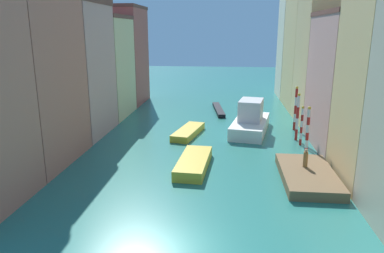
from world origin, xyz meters
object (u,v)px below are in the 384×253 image
(person_on_dock, at_px, (306,159))
(mooring_pole_0, at_px, (308,131))
(motorboat_0, at_px, (194,163))
(motorboat_1, at_px, (188,132))
(waterfront_dock, at_px, (308,175))
(mooring_pole_1, at_px, (302,125))
(mooring_pole_3, at_px, (295,108))
(vaporetto_white, at_px, (250,121))
(mooring_pole_2, at_px, (297,117))
(gondola_black, at_px, (219,110))

(person_on_dock, relative_size, mooring_pole_0, 0.32)
(motorboat_0, height_order, motorboat_1, motorboat_0)
(motorboat_1, bearing_deg, waterfront_dock, -47.40)
(waterfront_dock, bearing_deg, mooring_pole_0, 80.09)
(person_on_dock, distance_m, motorboat_0, 9.12)
(mooring_pole_0, height_order, mooring_pole_1, mooring_pole_0)
(mooring_pole_3, distance_m, motorboat_0, 17.11)
(waterfront_dock, height_order, vaporetto_white, vaporetto_white)
(mooring_pole_2, bearing_deg, mooring_pole_3, 83.24)
(mooring_pole_3, height_order, vaporetto_white, mooring_pole_3)
(waterfront_dock, xyz_separation_m, mooring_pole_1, (1.10, 9.07, 1.69))
(waterfront_dock, relative_size, gondola_black, 0.91)
(motorboat_0, bearing_deg, mooring_pole_1, 35.98)
(mooring_pole_2, relative_size, motorboat_1, 0.73)
(waterfront_dock, distance_m, mooring_pole_2, 11.10)
(gondola_black, distance_m, motorboat_0, 22.60)
(vaporetto_white, xyz_separation_m, motorboat_0, (-5.37, -11.99, -0.85))
(mooring_pole_3, bearing_deg, person_on_dock, -96.17)
(motorboat_0, distance_m, motorboat_1, 10.06)
(mooring_pole_2, height_order, mooring_pole_3, mooring_pole_3)
(mooring_pole_2, distance_m, mooring_pole_3, 4.15)
(vaporetto_white, relative_size, motorboat_0, 1.40)
(waterfront_dock, xyz_separation_m, mooring_pole_3, (1.45, 14.95, 2.26))
(motorboat_1, bearing_deg, vaporetto_white, 16.48)
(mooring_pole_0, relative_size, mooring_pole_3, 0.90)
(mooring_pole_1, height_order, gondola_black, mooring_pole_1)
(mooring_pole_0, height_order, mooring_pole_2, mooring_pole_2)
(mooring_pole_0, distance_m, mooring_pole_1, 3.12)
(person_on_dock, height_order, gondola_black, person_on_dock)
(person_on_dock, distance_m, gondola_black, 24.62)
(mooring_pole_2, xyz_separation_m, mooring_pole_3, (0.49, 4.12, 0.06))
(waterfront_dock, distance_m, mooring_pole_0, 6.38)
(mooring_pole_1, distance_m, motorboat_1, 12.15)
(waterfront_dock, bearing_deg, mooring_pole_3, 84.44)
(vaporetto_white, bearing_deg, motorboat_0, -114.14)
(mooring_pole_2, bearing_deg, motorboat_0, -137.68)
(mooring_pole_2, distance_m, gondola_black, 16.11)
(waterfront_dock, bearing_deg, vaporetto_white, 105.27)
(vaporetto_white, bearing_deg, waterfront_dock, -74.73)
(vaporetto_white, bearing_deg, mooring_pole_2, -31.01)
(person_on_dock, xyz_separation_m, mooring_pole_3, (1.52, 14.11, 1.19))
(mooring_pole_2, xyz_separation_m, vaporetto_white, (-4.69, 2.82, -1.28))
(mooring_pole_0, height_order, gondola_black, mooring_pole_0)
(motorboat_1, bearing_deg, mooring_pole_1, -12.14)
(waterfront_dock, bearing_deg, person_on_dock, 94.68)
(person_on_dock, height_order, vaporetto_white, vaporetto_white)
(mooring_pole_0, height_order, mooring_pole_3, mooring_pole_3)
(mooring_pole_3, relative_size, vaporetto_white, 0.53)
(mooring_pole_0, relative_size, mooring_pole_2, 0.92)
(person_on_dock, relative_size, mooring_pole_1, 0.37)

